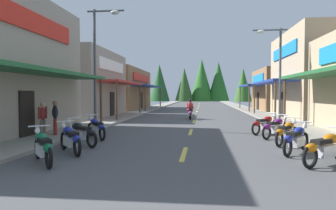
{
  "coord_description": "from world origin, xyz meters",
  "views": [
    {
      "loc": [
        0.59,
        -1.68,
        1.98
      ],
      "look_at": [
        -2.74,
        27.9,
        0.86
      ],
      "focal_mm": 32.68,
      "sensor_mm": 36.0,
      "label": 1
    }
  ],
  "objects_px": {
    "motorcycle_parked_right_4": "(265,124)",
    "motorcycle_parked_left_2": "(81,133)",
    "motorcycle_parked_right_3": "(276,127)",
    "rider_cruising_lead": "(190,111)",
    "streetlamp_left": "(100,52)",
    "motorcycle_parked_right_0": "(326,148)",
    "pedestrian_by_shop": "(43,117)",
    "motorcycle_parked_right_1": "(296,139)",
    "motorcycle_parked_right_2": "(287,132)",
    "motorcycle_parked_left_1": "(70,139)",
    "pedestrian_browsing": "(55,116)",
    "motorcycle_parked_left_3": "(96,128)",
    "streetlamp_right": "(275,62)",
    "motorcycle_parked_left_0": "(43,147)"
  },
  "relations": [
    {
      "from": "streetlamp_left",
      "to": "motorcycle_parked_right_1",
      "type": "relative_size",
      "value": 3.71
    },
    {
      "from": "motorcycle_parked_right_0",
      "to": "motorcycle_parked_left_3",
      "type": "distance_m",
      "value": 8.98
    },
    {
      "from": "motorcycle_parked_left_1",
      "to": "pedestrian_browsing",
      "type": "relative_size",
      "value": 1.02
    },
    {
      "from": "motorcycle_parked_right_3",
      "to": "motorcycle_parked_left_3",
      "type": "height_order",
      "value": "same"
    },
    {
      "from": "streetlamp_left",
      "to": "motorcycle_parked_right_0",
      "type": "relative_size",
      "value": 3.83
    },
    {
      "from": "motorcycle_parked_right_3",
      "to": "motorcycle_parked_left_2",
      "type": "distance_m",
      "value": 8.29
    },
    {
      "from": "motorcycle_parked_left_3",
      "to": "motorcycle_parked_right_3",
      "type": "bearing_deg",
      "value": -121.87
    },
    {
      "from": "motorcycle_parked_right_0",
      "to": "pedestrian_by_shop",
      "type": "distance_m",
      "value": 11.28
    },
    {
      "from": "motorcycle_parked_right_4",
      "to": "rider_cruising_lead",
      "type": "relative_size",
      "value": 0.75
    },
    {
      "from": "motorcycle_parked_right_2",
      "to": "pedestrian_browsing",
      "type": "xyz_separation_m",
      "value": [
        -9.82,
        0.9,
        0.48
      ]
    },
    {
      "from": "motorcycle_parked_right_4",
      "to": "pedestrian_browsing",
      "type": "relative_size",
      "value": 0.96
    },
    {
      "from": "motorcycle_parked_left_3",
      "to": "motorcycle_parked_right_2",
      "type": "bearing_deg",
      "value": -134.42
    },
    {
      "from": "streetlamp_left",
      "to": "motorcycle_parked_right_4",
      "type": "xyz_separation_m",
      "value": [
        8.7,
        -1.25,
        -3.78
      ]
    },
    {
      "from": "streetlamp_right",
      "to": "motorcycle_parked_right_1",
      "type": "bearing_deg",
      "value": -98.57
    },
    {
      "from": "motorcycle_parked_right_3",
      "to": "pedestrian_by_shop",
      "type": "height_order",
      "value": "pedestrian_by_shop"
    },
    {
      "from": "pedestrian_by_shop",
      "to": "motorcycle_parked_right_2",
      "type": "bearing_deg",
      "value": 5.0
    },
    {
      "from": "streetlamp_right",
      "to": "pedestrian_by_shop",
      "type": "xyz_separation_m",
      "value": [
        -11.55,
        -6.67,
        -3.01
      ]
    },
    {
      "from": "pedestrian_browsing",
      "to": "pedestrian_by_shop",
      "type": "bearing_deg",
      "value": 160.67
    },
    {
      "from": "motorcycle_parked_right_1",
      "to": "motorcycle_parked_left_1",
      "type": "relative_size",
      "value": 1.06
    },
    {
      "from": "motorcycle_parked_right_1",
      "to": "motorcycle_parked_right_2",
      "type": "height_order",
      "value": "same"
    },
    {
      "from": "motorcycle_parked_right_3",
      "to": "rider_cruising_lead",
      "type": "distance_m",
      "value": 10.53
    },
    {
      "from": "streetlamp_right",
      "to": "motorcycle_parked_right_1",
      "type": "distance_m",
      "value": 9.94
    },
    {
      "from": "streetlamp_left",
      "to": "motorcycle_parked_right_4",
      "type": "bearing_deg",
      "value": -8.19
    },
    {
      "from": "motorcycle_parked_right_1",
      "to": "motorcycle_parked_left_1",
      "type": "height_order",
      "value": "same"
    },
    {
      "from": "rider_cruising_lead",
      "to": "streetlamp_left",
      "type": "bearing_deg",
      "value": 141.16
    },
    {
      "from": "motorcycle_parked_right_1",
      "to": "pedestrian_by_shop",
      "type": "xyz_separation_m",
      "value": [
        -10.16,
        2.55,
        0.43
      ]
    },
    {
      "from": "streetlamp_left",
      "to": "pedestrian_browsing",
      "type": "distance_m",
      "value": 4.87
    },
    {
      "from": "motorcycle_parked_left_2",
      "to": "pedestrian_by_shop",
      "type": "xyz_separation_m",
      "value": [
        -2.53,
        1.87,
        0.43
      ]
    },
    {
      "from": "motorcycle_parked_right_3",
      "to": "motorcycle_parked_left_0",
      "type": "bearing_deg",
      "value": 170.74
    },
    {
      "from": "motorcycle_parked_left_1",
      "to": "motorcycle_parked_left_3",
      "type": "height_order",
      "value": "same"
    },
    {
      "from": "motorcycle_parked_right_4",
      "to": "motorcycle_parked_left_2",
      "type": "relative_size",
      "value": 0.89
    },
    {
      "from": "streetlamp_right",
      "to": "motorcycle_parked_right_3",
      "type": "bearing_deg",
      "value": -102.15
    },
    {
      "from": "motorcycle_parked_left_3",
      "to": "motorcycle_parked_right_1",
      "type": "bearing_deg",
      "value": -147.24
    },
    {
      "from": "motorcycle_parked_left_2",
      "to": "pedestrian_browsing",
      "type": "xyz_separation_m",
      "value": [
        -2.01,
        2.01,
        0.48
      ]
    },
    {
      "from": "motorcycle_parked_right_2",
      "to": "motorcycle_parked_left_1",
      "type": "relative_size",
      "value": 1.06
    },
    {
      "from": "motorcycle_parked_right_3",
      "to": "pedestrian_browsing",
      "type": "distance_m",
      "value": 9.85
    },
    {
      "from": "rider_cruising_lead",
      "to": "motorcycle_parked_right_2",
      "type": "bearing_deg",
      "value": -164.84
    },
    {
      "from": "motorcycle_parked_left_2",
      "to": "streetlamp_left",
      "type": "bearing_deg",
      "value": -43.17
    },
    {
      "from": "streetlamp_right",
      "to": "pedestrian_browsing",
      "type": "xyz_separation_m",
      "value": [
        -11.03,
        -6.54,
        -2.96
      ]
    },
    {
      "from": "motorcycle_parked_right_2",
      "to": "pedestrian_by_shop",
      "type": "relative_size",
      "value": 1.13
    },
    {
      "from": "streetlamp_left",
      "to": "streetlamp_right",
      "type": "height_order",
      "value": "streetlamp_left"
    },
    {
      "from": "rider_cruising_lead",
      "to": "pedestrian_by_shop",
      "type": "relative_size",
      "value": 1.34
    },
    {
      "from": "motorcycle_parked_right_3",
      "to": "motorcycle_parked_left_0",
      "type": "xyz_separation_m",
      "value": [
        -7.66,
        -5.81,
        0.0
      ]
    },
    {
      "from": "motorcycle_parked_left_0",
      "to": "pedestrian_by_shop",
      "type": "xyz_separation_m",
      "value": [
        -2.66,
        4.85,
        0.43
      ]
    },
    {
      "from": "streetlamp_right",
      "to": "motorcycle_parked_left_3",
      "type": "distance_m",
      "value": 11.79
    },
    {
      "from": "motorcycle_parked_left_1",
      "to": "rider_cruising_lead",
      "type": "xyz_separation_m",
      "value": [
        3.4,
        13.92,
        0.17
      ]
    },
    {
      "from": "motorcycle_parked_right_4",
      "to": "motorcycle_parked_right_1",
      "type": "bearing_deg",
      "value": -133.98
    },
    {
      "from": "motorcycle_parked_left_1",
      "to": "motorcycle_parked_left_2",
      "type": "relative_size",
      "value": 0.94
    },
    {
      "from": "streetlamp_left",
      "to": "motorcycle_parked_left_3",
      "type": "height_order",
      "value": "streetlamp_left"
    },
    {
      "from": "streetlamp_left",
      "to": "motorcycle_parked_left_1",
      "type": "height_order",
      "value": "streetlamp_left"
    }
  ]
}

